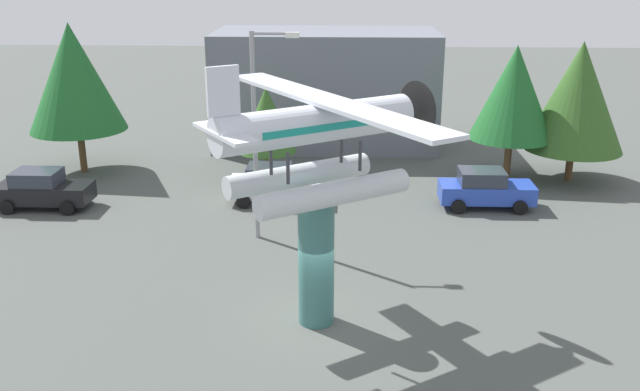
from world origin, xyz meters
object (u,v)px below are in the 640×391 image
Objects in this scene: car_far_blue at (485,189)px; tree_far_east at (578,96)px; display_pedestal at (316,260)px; floatplane_monument at (320,140)px; tree_center_back at (514,93)px; tree_west at (74,77)px; streetlight_primary at (259,123)px; car_near_black at (43,189)px; tree_east at (267,120)px; car_mid_white at (274,184)px; storefront_building at (326,88)px.

car_far_blue is 7.39m from tree_far_east.
floatplane_monument reaches higher than display_pedestal.
floatplane_monument is 17.43m from tree_center_back.
display_pedestal is 0.59× the size of tree_far_east.
tree_far_east is at bearing 50.72° from display_pedestal.
floatplane_monument reaches higher than car_far_blue.
tree_west is at bearing 178.78° from tree_far_east.
streetlight_primary is 1.18× the size of tree_far_east.
tree_far_east is at bearing 11.46° from car_near_black.
car_far_blue is at bearing -19.65° from tree_east.
tree_west is at bearing 130.10° from display_pedestal.
display_pedestal is 11.36m from car_mid_white.
floatplane_monument is 22.07m from storefront_building.
tree_west is at bearing 92.24° from car_near_black.
floatplane_monument reaches higher than storefront_building.
floatplane_monument is at bearing -123.59° from car_far_blue.
display_pedestal reaches higher than car_near_black.
car_far_blue is 0.88× the size of tree_east.
tree_center_back is at bearing 58.75° from display_pedestal.
streetlight_primary is (-2.49, 6.76, 2.67)m from display_pedestal.
floatplane_monument is 19.19m from tree_far_east.
floatplane_monument is at bearing -49.53° from tree_west.
car_mid_white is 4.08m from tree_east.
car_near_black is (-12.78, 9.84, -1.20)m from display_pedestal.
streetlight_primary is at bearing -97.85° from storefront_building.
floatplane_monument is at bearing -88.71° from storefront_building.
streetlight_primary is (-2.59, 6.68, -1.08)m from floatplane_monument.
tree_far_east is at bearing -29.45° from storefront_building.
tree_center_back is 3.12m from tree_far_east.
floatplane_monument is 2.21× the size of car_far_blue.
car_mid_white is 1.00× the size of car_far_blue.
storefront_building reaches higher than display_pedestal.
streetlight_primary is at bearing -144.66° from tree_center_back.
tree_east is at bearing 102.17° from display_pedestal.
storefront_building is 14.47m from tree_far_east.
display_pedestal is 22.04m from storefront_building.
floatplane_monument is at bearing -77.36° from tree_east.
car_mid_white is 0.54× the size of tree_west.
tree_far_east is at bearing 17.17° from floatplane_monument.
car_near_black is (-12.89, 9.77, -4.95)m from floatplane_monument.
display_pedestal is 0.87× the size of tree_east.
car_far_blue is (19.95, 0.86, 0.00)m from car_near_black.
floatplane_monument is 20.22m from tree_west.
tree_far_east is at bearing 39.93° from car_far_blue.
tree_center_back is at bearing -36.69° from storefront_building.
display_pedestal is 16.17m from car_near_black.
car_near_black is 0.51× the size of streetlight_primary.
tree_west reaches higher than car_mid_white.
display_pedestal is 0.45× the size of floatplane_monument.
tree_west is (-13.00, 15.44, 2.91)m from display_pedestal.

